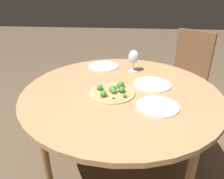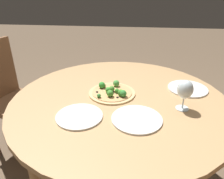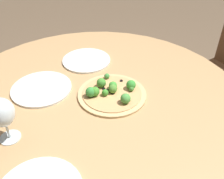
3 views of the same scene
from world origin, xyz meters
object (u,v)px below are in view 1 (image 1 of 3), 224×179
at_px(plate_near, 152,84).
at_px(plate_far, 104,66).
at_px(chair_2, 186,75).
at_px(pizza, 112,91).
at_px(wine_glass, 134,57).
at_px(plate_side, 158,106).

relative_size(plate_near, plate_far, 1.03).
xyz_separation_m(chair_2, pizza, (0.87, -0.69, 0.23)).
bearing_deg(plate_near, pizza, -60.16).
xyz_separation_m(wine_glass, plate_side, (0.56, 0.14, -0.11)).
bearing_deg(plate_near, chair_2, 149.84).
bearing_deg(plate_near, plate_far, -130.79).
xyz_separation_m(chair_2, plate_near, (0.72, -0.42, 0.22)).
xyz_separation_m(pizza, plate_side, (0.15, 0.28, -0.01)).
bearing_deg(pizza, plate_far, -166.59).
xyz_separation_m(plate_far, plate_side, (0.65, 0.40, 0.00)).
height_order(chair_2, plate_side, chair_2).
relative_size(chair_2, plate_far, 3.68).
height_order(pizza, plate_far, pizza).
distance_m(plate_far, plate_side, 0.76).
distance_m(chair_2, plate_side, 1.12).
relative_size(chair_2, plate_side, 3.81).
height_order(chair_2, plate_near, chair_2).
distance_m(pizza, plate_side, 0.32).
relative_size(pizza, plate_far, 1.15).
bearing_deg(plate_far, wine_glass, 72.33).
height_order(wine_glass, plate_near, wine_glass).
bearing_deg(chair_2, plate_side, -74.12).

